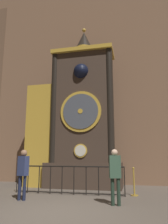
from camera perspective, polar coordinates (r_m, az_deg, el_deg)
The scene contains 7 objects.
ground_plane at distance 6.23m, azimuth -7.46°, elevation -24.86°, with size 28.00×28.00×0.00m, color brown.
cathedral_back_wall at distance 13.24m, azimuth 2.60°, elevation 10.65°, with size 24.00×0.32×12.89m.
clock_tower at distance 11.09m, azimuth -2.26°, elevation -1.67°, with size 4.72×1.82×8.34m.
railing_fence at distance 8.96m, azimuth -4.22°, elevation -16.94°, with size 4.41×0.05×1.08m.
visitor_near at distance 8.02m, azimuth -15.64°, elevation -14.17°, with size 0.39×0.31×1.67m.
visitor_far at distance 7.01m, azimuth 8.11°, elevation -15.08°, with size 0.38×0.29×1.67m.
stanchion_post at distance 8.88m, azimuth 12.97°, elevation -18.39°, with size 0.28×0.28×1.04m.
Camera 1 is at (2.04, -5.70, 1.45)m, focal length 35.00 mm.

